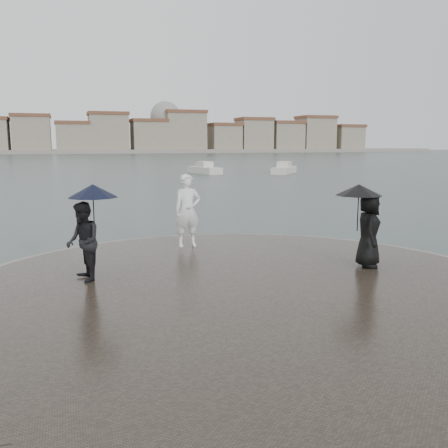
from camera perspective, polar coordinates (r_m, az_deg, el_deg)
name	(u,v)px	position (r m, az deg, el deg)	size (l,w,h in m)	color
ground	(329,379)	(7.43, 11.94, -16.94)	(400.00, 400.00, 0.00)	#2B3835
kerb_ring	(243,296)	(10.33, 2.23, -8.19)	(12.50, 12.50, 0.32)	gray
quay_tip	(243,295)	(10.32, 2.23, -8.08)	(11.90, 11.90, 0.36)	#2D261E
statue	(188,211)	(14.00, -4.18, 1.54)	(0.75, 0.49, 2.04)	white
visitor_left	(86,228)	(10.87, -15.54, -0.48)	(1.17, 1.09, 2.04)	black
visitor_right	(366,219)	(12.11, 15.93, 0.53)	(1.25, 1.16, 1.95)	black
far_skyline	(52,135)	(166.50, -19.11, 9.55)	(260.00, 20.00, 37.00)	gray
boats	(176,173)	(48.27, -5.46, 5.78)	(33.12, 18.90, 1.50)	silver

